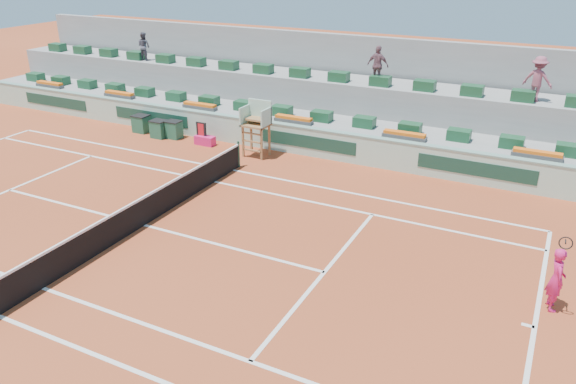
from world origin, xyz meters
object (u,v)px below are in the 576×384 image
player_bag (205,140)px  umpire_chair (257,121)px  drink_cooler_a (174,130)px  tennis_player (556,279)px

player_bag → umpire_chair: umpire_chair is taller
player_bag → drink_cooler_a: size_ratio=1.12×
drink_cooler_a → tennis_player: size_ratio=0.37×
player_bag → umpire_chair: size_ratio=0.39×
umpire_chair → drink_cooler_a: bearing=176.7°
player_bag → tennis_player: (14.99, -6.58, 0.65)m
player_bag → tennis_player: size_ratio=0.41×
player_bag → tennis_player: tennis_player is taller
player_bag → tennis_player: bearing=-23.7°
player_bag → umpire_chair: (2.83, -0.11, 1.33)m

